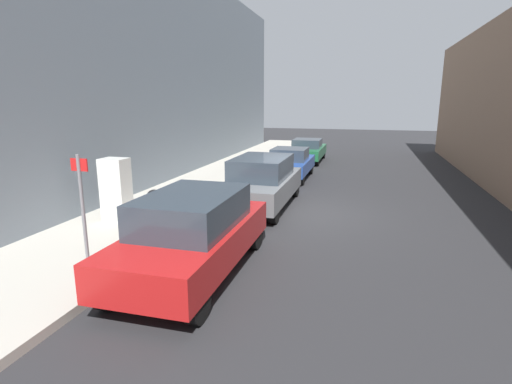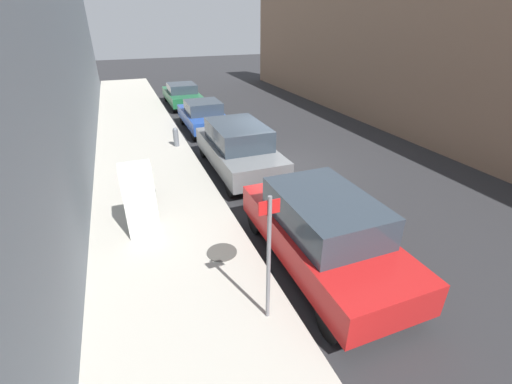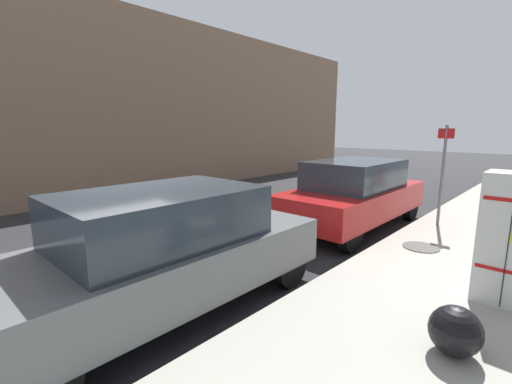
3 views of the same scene
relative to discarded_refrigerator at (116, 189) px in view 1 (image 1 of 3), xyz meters
name	(u,v)px [view 1 (image 1 of 3)]	position (x,y,z in m)	size (l,w,h in m)	color
ground_plane	(300,212)	(5.01, 2.80, -1.09)	(80.00, 80.00, 0.00)	#28282B
sidewalk_slab	(177,201)	(0.51, 2.80, -1.00)	(3.67, 44.00, 0.18)	#B2ADA0
building_facade_near	(101,64)	(-2.20, 2.80, 3.80)	(1.75, 39.60, 9.78)	slate
discarded_refrigerator	(116,189)	(0.00, 0.00, 0.00)	(0.74, 0.61, 1.82)	silver
manhole_cover	(136,241)	(1.57, -1.56, -0.90)	(0.70, 0.70, 0.02)	#47443F
street_sign_post	(83,211)	(1.82, -3.66, 0.48)	(0.36, 0.07, 2.47)	slate
fire_hydrant	(241,173)	(1.86, 6.18, -0.51)	(0.22, 0.22, 0.79)	slate
trash_bag	(154,197)	(0.22, 1.74, -0.64)	(0.54, 0.54, 0.54)	black
parked_suv_red	(193,233)	(3.59, -2.56, -0.17)	(1.98, 4.79, 1.76)	red
parked_suv_gray	(262,181)	(3.59, 3.16, -0.19)	(1.98, 4.81, 1.75)	slate
parked_hatchback_blue	(290,163)	(3.59, 8.50, -0.34)	(1.78, 4.02, 1.46)	#23479E
parked_sedan_green	(308,150)	(3.59, 14.11, -0.38)	(1.82, 4.35, 1.37)	#1E6038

